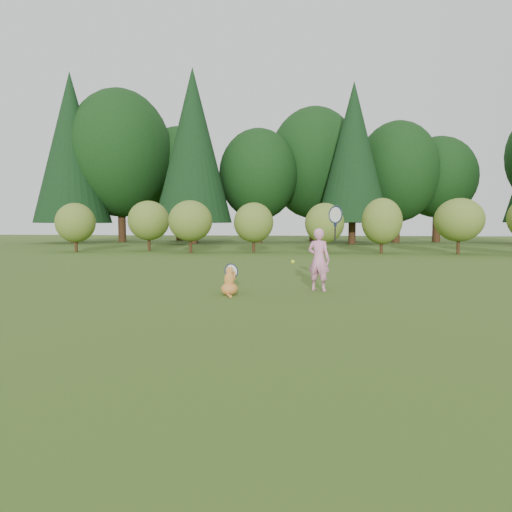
# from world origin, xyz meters

# --- Properties ---
(ground) EXTENTS (100.00, 100.00, 0.00)m
(ground) POSITION_xyz_m (0.00, 0.00, 0.00)
(ground) COLOR #2D4914
(ground) RESTS_ON ground
(shrub_row) EXTENTS (28.00, 3.00, 2.80)m
(shrub_row) POSITION_xyz_m (0.00, 13.00, 1.40)
(shrub_row) COLOR olive
(shrub_row) RESTS_ON ground
(woodland_backdrop) EXTENTS (48.00, 10.00, 15.00)m
(woodland_backdrop) POSITION_xyz_m (0.00, 23.00, 7.50)
(woodland_backdrop) COLOR black
(woodland_backdrop) RESTS_ON ground
(child) EXTENTS (0.70, 0.46, 1.82)m
(child) POSITION_xyz_m (1.36, 1.32, 0.64)
(child) COLOR pink
(child) RESTS_ON ground
(cat) EXTENTS (0.38, 0.75, 0.70)m
(cat) POSITION_xyz_m (-0.26, 0.60, 0.27)
(cat) COLOR #C78126
(cat) RESTS_ON ground
(tennis_ball) EXTENTS (0.06, 0.06, 0.06)m
(tennis_ball) POSITION_xyz_m (0.93, 0.04, 0.67)
(tennis_ball) COLOR #A2CE18
(tennis_ball) RESTS_ON ground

